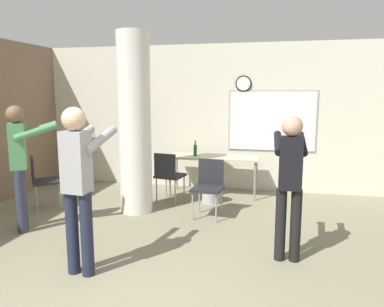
{
  "coord_description": "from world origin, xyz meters",
  "views": [
    {
      "loc": [
        1.2,
        -2.21,
        1.89
      ],
      "look_at": [
        0.12,
        2.53,
        1.09
      ],
      "focal_mm": 35.0,
      "sensor_mm": 36.0,
      "label": 1
    }
  ],
  "objects_px": {
    "folding_table": "(214,159)",
    "person_playing_side": "(290,177)",
    "chair_by_left_wall": "(42,178)",
    "person_playing_front": "(78,178)",
    "chair_table_left": "(168,173)",
    "chair_table_front": "(209,184)",
    "person_watching_back": "(21,158)",
    "bottle_on_table": "(195,150)"
  },
  "relations": [
    {
      "from": "chair_table_left",
      "to": "chair_by_left_wall",
      "type": "bearing_deg",
      "value": -156.91
    },
    {
      "from": "bottle_on_table",
      "to": "person_watching_back",
      "type": "relative_size",
      "value": 0.17
    },
    {
      "from": "person_playing_front",
      "to": "person_watching_back",
      "type": "distance_m",
      "value": 1.69
    },
    {
      "from": "folding_table",
      "to": "person_playing_front",
      "type": "distance_m",
      "value": 3.45
    },
    {
      "from": "bottle_on_table",
      "to": "person_playing_front",
      "type": "xyz_separation_m",
      "value": [
        -0.49,
        -3.31,
        0.19
      ]
    },
    {
      "from": "chair_by_left_wall",
      "to": "person_playing_front",
      "type": "height_order",
      "value": "person_playing_front"
    },
    {
      "from": "folding_table",
      "to": "person_playing_side",
      "type": "distance_m",
      "value": 2.84
    },
    {
      "from": "folding_table",
      "to": "chair_by_left_wall",
      "type": "xyz_separation_m",
      "value": [
        -2.59,
        -1.45,
        -0.16
      ]
    },
    {
      "from": "person_playing_side",
      "to": "person_watching_back",
      "type": "xyz_separation_m",
      "value": [
        -3.51,
        0.14,
        0.04
      ]
    },
    {
      "from": "person_watching_back",
      "to": "chair_table_left",
      "type": "bearing_deg",
      "value": 48.31
    },
    {
      "from": "folding_table",
      "to": "chair_table_front",
      "type": "height_order",
      "value": "chair_table_front"
    },
    {
      "from": "chair_table_left",
      "to": "person_playing_side",
      "type": "relative_size",
      "value": 0.53
    },
    {
      "from": "person_playing_side",
      "to": "person_playing_front",
      "type": "bearing_deg",
      "value": -158.96
    },
    {
      "from": "person_playing_front",
      "to": "person_playing_side",
      "type": "distance_m",
      "value": 2.26
    },
    {
      "from": "bottle_on_table",
      "to": "chair_table_front",
      "type": "bearing_deg",
      "value": -68.53
    },
    {
      "from": "folding_table",
      "to": "person_watching_back",
      "type": "height_order",
      "value": "person_watching_back"
    },
    {
      "from": "bottle_on_table",
      "to": "chair_by_left_wall",
      "type": "relative_size",
      "value": 0.33
    },
    {
      "from": "chair_table_left",
      "to": "person_playing_front",
      "type": "xyz_separation_m",
      "value": [
        -0.16,
        -2.7,
        0.52
      ]
    },
    {
      "from": "bottle_on_table",
      "to": "chair_table_front",
      "type": "relative_size",
      "value": 0.33
    },
    {
      "from": "person_playing_side",
      "to": "person_watching_back",
      "type": "height_order",
      "value": "person_watching_back"
    },
    {
      "from": "folding_table",
      "to": "person_watching_back",
      "type": "relative_size",
      "value": 0.97
    },
    {
      "from": "person_watching_back",
      "to": "person_playing_front",
      "type": "bearing_deg",
      "value": -34.27
    },
    {
      "from": "folding_table",
      "to": "person_playing_side",
      "type": "xyz_separation_m",
      "value": [
        1.27,
        -2.52,
        0.29
      ]
    },
    {
      "from": "chair_table_front",
      "to": "chair_by_left_wall",
      "type": "xyz_separation_m",
      "value": [
        -2.72,
        -0.22,
        0.0
      ]
    },
    {
      "from": "folding_table",
      "to": "person_playing_front",
      "type": "height_order",
      "value": "person_playing_front"
    },
    {
      "from": "person_playing_side",
      "to": "bottle_on_table",
      "type": "bearing_deg",
      "value": 122.91
    },
    {
      "from": "folding_table",
      "to": "chair_table_front",
      "type": "bearing_deg",
      "value": -83.93
    },
    {
      "from": "chair_table_left",
      "to": "bottle_on_table",
      "type": "bearing_deg",
      "value": 61.1
    },
    {
      "from": "folding_table",
      "to": "bottle_on_table",
      "type": "distance_m",
      "value": 0.38
    },
    {
      "from": "chair_table_left",
      "to": "chair_by_left_wall",
      "type": "height_order",
      "value": "same"
    },
    {
      "from": "person_watching_back",
      "to": "chair_table_front",
      "type": "bearing_deg",
      "value": 25.95
    },
    {
      "from": "chair_table_front",
      "to": "person_playing_side",
      "type": "bearing_deg",
      "value": -48.53
    },
    {
      "from": "chair_table_left",
      "to": "folding_table",
      "type": "bearing_deg",
      "value": 42.85
    },
    {
      "from": "chair_by_left_wall",
      "to": "chair_table_left",
      "type": "bearing_deg",
      "value": 23.09
    },
    {
      "from": "folding_table",
      "to": "chair_table_front",
      "type": "distance_m",
      "value": 1.24
    },
    {
      "from": "person_watching_back",
      "to": "folding_table",
      "type": "bearing_deg",
      "value": 46.75
    },
    {
      "from": "folding_table",
      "to": "person_playing_side",
      "type": "height_order",
      "value": "person_playing_side"
    },
    {
      "from": "folding_table",
      "to": "person_playing_side",
      "type": "relative_size",
      "value": 1.01
    },
    {
      "from": "bottle_on_table",
      "to": "chair_table_left",
      "type": "height_order",
      "value": "bottle_on_table"
    },
    {
      "from": "chair_table_left",
      "to": "person_watching_back",
      "type": "xyz_separation_m",
      "value": [
        -1.55,
        -1.74,
        0.5
      ]
    },
    {
      "from": "chair_table_left",
      "to": "person_watching_back",
      "type": "height_order",
      "value": "person_watching_back"
    },
    {
      "from": "chair_by_left_wall",
      "to": "chair_table_front",
      "type": "bearing_deg",
      "value": 4.63
    }
  ]
}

